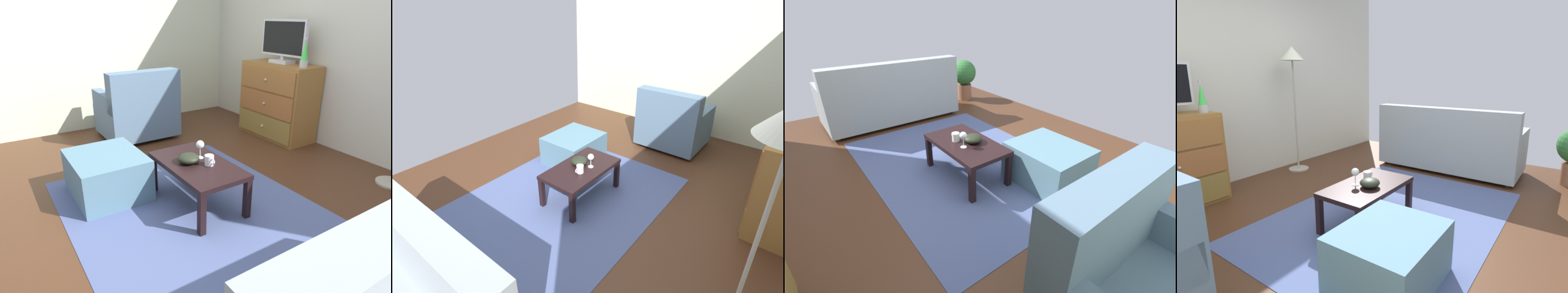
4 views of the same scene
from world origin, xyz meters
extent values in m
cube|color=#482A19|center=(0.00, 0.00, -0.03)|extent=(5.70, 4.51, 0.05)
cube|color=#475583|center=(0.20, -0.20, 0.00)|extent=(2.60, 1.90, 0.01)
cube|color=black|center=(-0.43, 0.11, 0.17)|extent=(0.05, 0.05, 0.34)
cube|color=black|center=(0.36, 0.11, 0.17)|extent=(0.05, 0.05, 0.34)
cube|color=black|center=(-0.43, -0.31, 0.17)|extent=(0.05, 0.05, 0.34)
cube|color=black|center=(0.36, -0.31, 0.17)|extent=(0.05, 0.05, 0.34)
cube|color=black|center=(-0.03, -0.10, 0.36)|extent=(0.85, 0.49, 0.04)
cylinder|color=silver|center=(-0.11, -0.02, 0.38)|extent=(0.06, 0.06, 0.00)
cylinder|color=silver|center=(-0.11, -0.02, 0.43)|extent=(0.01, 0.01, 0.09)
sphere|color=silver|center=(-0.11, -0.02, 0.50)|extent=(0.07, 0.07, 0.07)
cylinder|color=white|center=(0.05, -0.04, 0.42)|extent=(0.08, 0.08, 0.08)
torus|color=white|center=(0.10, -0.04, 0.42)|extent=(0.05, 0.01, 0.05)
ellipsoid|color=black|center=(-0.07, -0.16, 0.42)|extent=(0.18, 0.18, 0.08)
cylinder|color=#332319|center=(2.35, -0.97, 0.03)|extent=(0.05, 0.05, 0.05)
cylinder|color=#332319|center=(2.35, 0.77, 0.03)|extent=(0.05, 0.05, 0.05)
cylinder|color=#332319|center=(1.66, -0.97, 0.03)|extent=(0.05, 0.05, 0.05)
cylinder|color=#332319|center=(1.66, 0.77, 0.03)|extent=(0.05, 0.05, 0.05)
cube|color=#929B9F|center=(2.00, -0.10, 0.24)|extent=(0.85, 1.90, 0.39)
cube|color=#929B9F|center=(1.68, -0.10, 0.67)|extent=(0.20, 1.90, 0.47)
cube|color=#929B9F|center=(2.00, -0.99, 0.54)|extent=(0.81, 0.12, 0.20)
cube|color=#929B9F|center=(2.00, 0.79, 0.54)|extent=(0.81, 0.12, 0.20)
cylinder|color=#332319|center=(-1.58, -0.21, 0.03)|extent=(0.05, 0.05, 0.05)
cube|color=slate|center=(-1.60, 0.16, 0.65)|extent=(0.20, 0.89, 0.48)
cube|color=slate|center=(-0.60, -0.69, 0.19)|extent=(0.70, 0.60, 0.38)
cylinder|color=brown|center=(2.20, -1.60, 0.14)|extent=(0.26, 0.26, 0.28)
sphere|color=#2D6B33|center=(2.20, -1.60, 0.50)|extent=(0.44, 0.44, 0.44)
camera|label=1|loc=(2.07, -1.45, 1.52)|focal=30.70mm
camera|label=2|loc=(2.09, 1.67, 2.06)|focal=27.33mm
camera|label=3|loc=(-2.01, 1.23, 1.54)|focal=24.79mm
camera|label=4|loc=(-2.06, -1.58, 1.33)|focal=27.23mm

